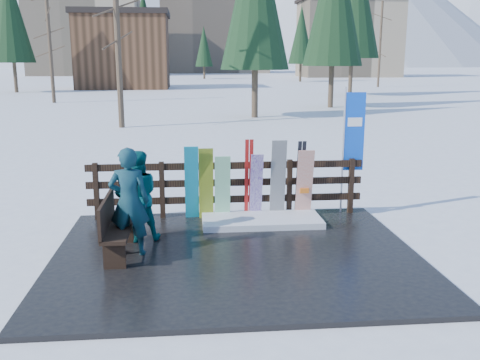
{
  "coord_description": "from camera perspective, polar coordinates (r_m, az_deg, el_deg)",
  "views": [
    {
      "loc": [
        -0.73,
        -8.35,
        3.22
      ],
      "look_at": [
        0.16,
        1.0,
        1.1
      ],
      "focal_mm": 40.0,
      "sensor_mm": 36.0,
      "label": 1
    }
  ],
  "objects": [
    {
      "name": "ski_pair_b",
      "position": [
        10.89,
        6.45,
        0.15
      ],
      "size": [
        0.17,
        0.25,
        1.57
      ],
      "color": "black",
      "rests_on": "deck"
    },
    {
      "name": "trees",
      "position": [
        54.91,
        -1.14,
        15.34
      ],
      "size": [
        42.25,
        68.64,
        13.42
      ],
      "color": "#382B1E",
      "rests_on": "ground"
    },
    {
      "name": "snowboard_1",
      "position": [
        10.65,
        -1.88,
        -0.81
      ],
      "size": [
        0.31,
        0.23,
        1.3
      ],
      "primitive_type": "cube",
      "rotation": [
        0.16,
        0.0,
        0.0
      ],
      "color": "white",
      "rests_on": "deck"
    },
    {
      "name": "resort_buildings",
      "position": [
        123.95,
        -4.79,
        15.72
      ],
      "size": [
        73.0,
        87.6,
        22.6
      ],
      "color": "tan",
      "rests_on": "ground"
    },
    {
      "name": "person_front",
      "position": [
        8.84,
        -11.74,
        -2.28
      ],
      "size": [
        0.67,
        0.46,
        1.79
      ],
      "primitive_type": "imported",
      "rotation": [
        0.0,
        0.0,
        3.09
      ],
      "color": "#16504E",
      "rests_on": "deck"
    },
    {
      "name": "snowboard_3",
      "position": [
        10.7,
        1.75,
        -0.64
      ],
      "size": [
        0.25,
        0.31,
        1.33
      ],
      "primitive_type": "cube",
      "rotation": [
        0.21,
        0.0,
        0.0
      ],
      "color": "silver",
      "rests_on": "deck"
    },
    {
      "name": "snowboard_5",
      "position": [
        10.86,
        6.9,
        -0.37
      ],
      "size": [
        0.33,
        0.27,
        1.4
      ],
      "primitive_type": "cube",
      "rotation": [
        0.17,
        0.0,
        0.0
      ],
      "color": "silver",
      "rests_on": "deck"
    },
    {
      "name": "snow_patch",
      "position": [
        10.51,
        2.33,
        -4.34
      ],
      "size": [
        2.32,
        1.0,
        0.12
      ],
      "primitive_type": "cube",
      "color": "white",
      "rests_on": "deck"
    },
    {
      "name": "fence",
      "position": [
        10.86,
        -1.46,
        -0.49
      ],
      "size": [
        5.6,
        0.1,
        1.15
      ],
      "color": "black",
      "rests_on": "deck"
    },
    {
      "name": "person_back",
      "position": [
        9.55,
        -10.9,
        -1.67
      ],
      "size": [
        0.88,
        0.74,
        1.61
      ],
      "primitive_type": "imported",
      "rotation": [
        0.0,
        0.0,
        3.32
      ],
      "color": "#0A5559",
      "rests_on": "deck"
    },
    {
      "name": "rental_flag",
      "position": [
        11.21,
        11.82,
        4.58
      ],
      "size": [
        0.45,
        0.04,
        2.6
      ],
      "color": "silver",
      "rests_on": "deck"
    },
    {
      "name": "ski_pair_a",
      "position": [
        10.72,
        0.94,
        0.15
      ],
      "size": [
        0.16,
        0.19,
        1.61
      ],
      "color": "#B41916",
      "rests_on": "deck"
    },
    {
      "name": "deck",
      "position": [
        8.97,
        -0.44,
        -8.06
      ],
      "size": [
        6.0,
        5.0,
        0.08
      ],
      "primitive_type": "cube",
      "color": "black",
      "rests_on": "ground"
    },
    {
      "name": "snowboard_4",
      "position": [
        10.74,
        4.08,
        0.1
      ],
      "size": [
        0.3,
        0.26,
        1.6
      ],
      "primitive_type": "cube",
      "rotation": [
        0.15,
        0.0,
        0.0
      ],
      "color": "black",
      "rests_on": "deck"
    },
    {
      "name": "ground",
      "position": [
        8.98,
        -0.44,
        -8.3
      ],
      "size": [
        700.0,
        700.0,
        0.0
      ],
      "primitive_type": "plane",
      "color": "white",
      "rests_on": "ground"
    },
    {
      "name": "bench",
      "position": [
        8.95,
        -13.31,
        -4.69
      ],
      "size": [
        0.41,
        1.5,
        0.97
      ],
      "color": "black",
      "rests_on": "deck"
    },
    {
      "name": "snowboard_2",
      "position": [
        10.61,
        -3.64,
        -0.42
      ],
      "size": [
        0.28,
        0.24,
        1.46
      ],
      "primitive_type": "cube",
      "rotation": [
        0.15,
        0.0,
        0.0
      ],
      "color": "#DAFC26",
      "rests_on": "deck"
    },
    {
      "name": "snowboard_0",
      "position": [
        10.6,
        -5.17,
        -0.31
      ],
      "size": [
        0.27,
        0.41,
        1.52
      ],
      "primitive_type": "cube",
      "rotation": [
        0.25,
        0.0,
        0.0
      ],
      "color": "#159BB8",
      "rests_on": "deck"
    }
  ]
}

